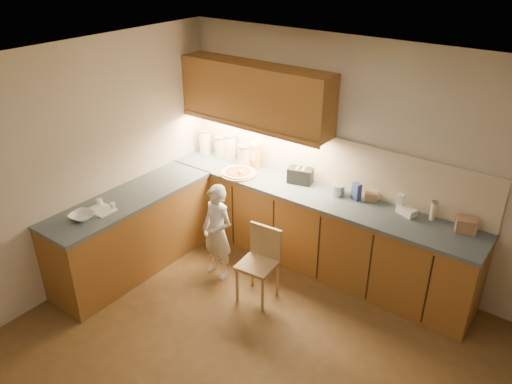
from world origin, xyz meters
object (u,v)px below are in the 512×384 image
wooden_chair (261,258)px  oil_jug (255,155)px  pizza_on_board (238,173)px  toaster (300,176)px  child (217,232)px

wooden_chair → oil_jug: size_ratio=2.40×
pizza_on_board → toaster: (0.71, 0.25, 0.07)m
child → oil_jug: size_ratio=3.28×
child → wooden_chair: size_ratio=1.37×
wooden_chair → oil_jug: 1.47m
wooden_chair → oil_jug: (-0.85, 1.04, 0.60)m
wooden_chair → pizza_on_board: bearing=134.5°
child → oil_jug: (-0.24, 1.02, 0.52)m
oil_jug → toaster: bearing=-4.7°
oil_jug → toaster: (0.69, -0.06, -0.07)m
child → wooden_chair: (0.61, -0.02, -0.09)m
toaster → oil_jug: bearing=160.1°
wooden_chair → child: bearing=172.7°
child → pizza_on_board: bearing=116.2°
child → wooden_chair: 0.61m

